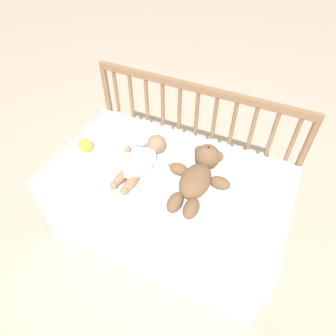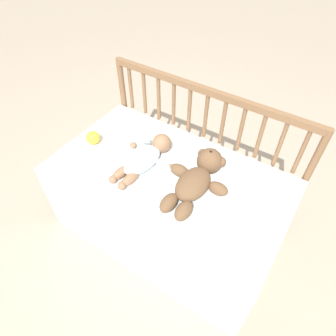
# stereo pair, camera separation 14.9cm
# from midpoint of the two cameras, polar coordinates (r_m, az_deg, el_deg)

# --- Properties ---
(ground_plane) EXTENTS (12.00, 12.00, 0.00)m
(ground_plane) POSITION_cam_midpoint_polar(r_m,az_deg,el_deg) (1.93, -2.18, -11.35)
(ground_plane) COLOR tan
(crib_mattress) EXTENTS (1.23, 0.70, 0.49)m
(crib_mattress) POSITION_cam_midpoint_polar(r_m,az_deg,el_deg) (1.73, -2.41, -7.01)
(crib_mattress) COLOR white
(crib_mattress) RESTS_ON ground_plane
(crib_rail) EXTENTS (1.23, 0.04, 0.81)m
(crib_rail) POSITION_cam_midpoint_polar(r_m,az_deg,el_deg) (1.73, 2.89, 8.82)
(crib_rail) COLOR brown
(crib_rail) RESTS_ON ground_plane
(blanket) EXTENTS (0.83, 0.53, 0.01)m
(blanket) POSITION_cam_midpoint_polar(r_m,az_deg,el_deg) (1.52, -2.97, -1.94)
(blanket) COLOR white
(blanket) RESTS_ON crib_mattress
(teddy_bear) EXTENTS (0.32, 0.44, 0.13)m
(teddy_bear) POSITION_cam_midpoint_polar(r_m,az_deg,el_deg) (1.47, 2.96, -1.44)
(teddy_bear) COLOR brown
(teddy_bear) RESTS_ON crib_mattress
(baby) EXTENTS (0.31, 0.41, 0.11)m
(baby) POSITION_cam_midpoint_polar(r_m,az_deg,el_deg) (1.57, -7.50, 1.37)
(baby) COLOR white
(baby) RESTS_ON crib_mattress
(toy_ball) EXTENTS (0.08, 0.08, 0.08)m
(toy_ball) POSITION_cam_midpoint_polar(r_m,az_deg,el_deg) (1.72, -17.96, 4.02)
(toy_ball) COLOR yellow
(toy_ball) RESTS_ON crib_mattress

